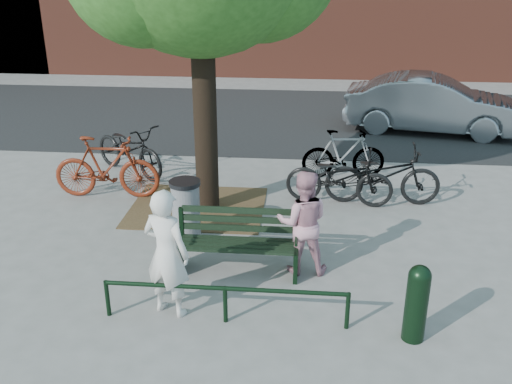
# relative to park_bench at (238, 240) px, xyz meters

# --- Properties ---
(ground) EXTENTS (90.00, 90.00, 0.00)m
(ground) POSITION_rel_park_bench_xyz_m (0.00, -0.08, -0.48)
(ground) COLOR gray
(ground) RESTS_ON ground
(dirt_pit) EXTENTS (2.40, 2.00, 0.02)m
(dirt_pit) POSITION_rel_park_bench_xyz_m (-1.00, 2.12, -0.47)
(dirt_pit) COLOR brown
(dirt_pit) RESTS_ON ground
(road) EXTENTS (40.00, 7.00, 0.01)m
(road) POSITION_rel_park_bench_xyz_m (0.00, 8.42, -0.47)
(road) COLOR black
(road) RESTS_ON ground
(park_bench) EXTENTS (1.74, 0.54, 0.97)m
(park_bench) POSITION_rel_park_bench_xyz_m (0.00, 0.00, 0.00)
(park_bench) COLOR black
(park_bench) RESTS_ON ground
(guard_railing) EXTENTS (3.06, 0.06, 0.51)m
(guard_railing) POSITION_rel_park_bench_xyz_m (0.00, -1.28, -0.08)
(guard_railing) COLOR black
(guard_railing) RESTS_ON ground
(person_left) EXTENTS (0.72, 0.59, 1.70)m
(person_left) POSITION_rel_park_bench_xyz_m (-0.74, -1.13, 0.37)
(person_left) COLOR silver
(person_left) RESTS_ON ground
(person_right) EXTENTS (0.77, 0.61, 1.54)m
(person_right) POSITION_rel_park_bench_xyz_m (0.92, 0.07, 0.29)
(person_right) COLOR #C38694
(person_right) RESTS_ON ground
(bollard) EXTENTS (0.27, 0.27, 0.99)m
(bollard) POSITION_rel_park_bench_xyz_m (2.28, -1.41, 0.05)
(bollard) COLOR black
(bollard) RESTS_ON ground
(litter_bin) EXTENTS (0.49, 0.49, 1.01)m
(litter_bin) POSITION_rel_park_bench_xyz_m (-0.93, 0.90, 0.03)
(litter_bin) COLOR gray
(litter_bin) RESTS_ON ground
(bicycle_a) EXTENTS (2.08, 1.77, 1.08)m
(bicycle_a) POSITION_rel_park_bench_xyz_m (-2.72, 3.75, 0.06)
(bicycle_a) COLOR black
(bicycle_a) RESTS_ON ground
(bicycle_b) EXTENTS (2.00, 0.62, 1.19)m
(bicycle_b) POSITION_rel_park_bench_xyz_m (-2.76, 2.46, 0.12)
(bicycle_b) COLOR #621E0E
(bicycle_b) RESTS_ON ground
(bicycle_c) EXTENTS (2.09, 0.75, 1.09)m
(bicycle_c) POSITION_rel_park_bench_xyz_m (2.33, 2.65, 0.07)
(bicycle_c) COLOR black
(bicycle_c) RESTS_ON ground
(bicycle_d) EXTENTS (1.74, 0.67, 1.02)m
(bicycle_d) POSITION_rel_park_bench_xyz_m (1.69, 3.89, 0.03)
(bicycle_d) COLOR gray
(bicycle_d) RESTS_ON ground
(bicycle_e) EXTENTS (2.02, 0.94, 1.02)m
(bicycle_e) POSITION_rel_park_bench_xyz_m (1.55, 2.55, 0.03)
(bicycle_e) COLOR black
(bicycle_e) RESTS_ON ground
(parked_car) EXTENTS (4.57, 2.28, 1.44)m
(parked_car) POSITION_rel_park_bench_xyz_m (4.10, 7.43, 0.24)
(parked_car) COLOR gray
(parked_car) RESTS_ON ground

